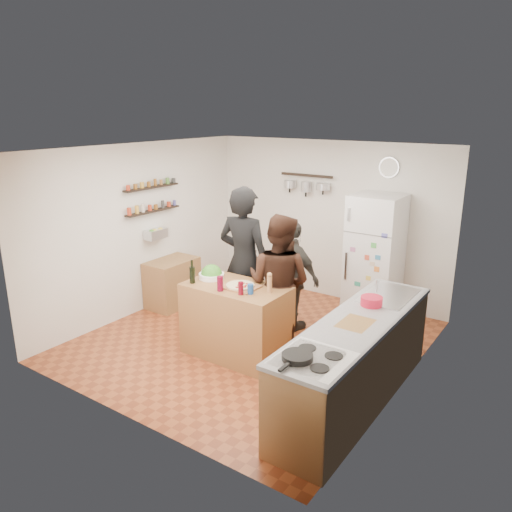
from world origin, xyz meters
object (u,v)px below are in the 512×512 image
Objects in this scene: prep_island at (236,321)px; wall_clock at (389,167)px; side_table at (172,283)px; salt_canister at (250,289)px; person_center at (279,283)px; pepper_mill at (270,284)px; person_back at (292,277)px; counter_run at (356,363)px; wine_bottle at (192,275)px; salad_bowl at (212,276)px; skillet at (297,357)px; person_left at (244,262)px; red_bowl at (372,301)px; fridge at (374,256)px.

wall_clock reaches higher than prep_island.
wall_clock is at bearing 32.99° from side_table.
salt_canister is 2.35m from side_table.
person_center is (0.33, 0.45, 0.42)m from prep_island.
person_back is (-0.28, 1.00, -0.24)m from pepper_mill.
counter_run is (1.34, -0.02, -0.52)m from salt_canister.
person_back is 5.09× the size of wall_clock.
wine_bottle is at bearing -164.13° from pepper_mill.
prep_island is 3.91× the size of salad_bowl.
skillet is 3.90m from side_table.
skillet is 0.34× the size of side_table.
person_back is at bearing -116.73° from wall_clock.
wine_bottle is 0.82m from person_left.
counter_run is 3.22m from wall_clock.
person_center reaches higher than side_table.
salt_canister reaches higher than prep_island.
red_bowl is (2.09, 0.54, -0.04)m from wine_bottle.
side_table is (-3.34, 1.93, -0.58)m from skillet.
counter_run is at bearing -14.41° from side_table.
salad_bowl is 0.18× the size of fridge.
pepper_mill is at bearing 15.87° from wine_bottle.
red_bowl is 0.79× the size of wall_clock.
counter_run is 0.69m from red_bowl.
salad_bowl is 0.40× the size of side_table.
pepper_mill is at bearing 170.98° from counter_run.
person_center is at bearing 38.73° from wine_bottle.
person_back is (0.67, 1.27, -0.25)m from wine_bottle.
salad_bowl is at bearing 174.76° from counter_run.
person_left is at bearing -126.73° from fridge.
pepper_mill is at bearing 48.58° from salt_canister.
counter_run is at bearing -83.74° from red_bowl.
fridge is at bearing -131.55° from person_left.
red_bowl is (-0.05, 0.46, 0.52)m from counter_run.
person_left is at bearing 117.07° from prep_island.
skillet is 1.14× the size of red_bowl.
person_back is 1.62m from red_bowl.
prep_island reaches higher than side_table.
red_bowl is 2.57m from wall_clock.
fridge reaches higher than skillet.
person_center is at bearing 155.88° from counter_run.
pepper_mill reaches higher than side_table.
pepper_mill is 0.13× the size of person_back.
skillet is 0.90× the size of wall_clock.
person_left is at bearing -121.71° from wall_clock.
salad_bowl is 0.16× the size of person_left.
side_table is (-2.25, 0.69, -0.64)m from pepper_mill.
prep_island is at bearing 91.22° from person_back.
pepper_mill is 1.07m from person_back.
red_bowl is 0.13× the size of fridge.
pepper_mill is 0.43m from person_center.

